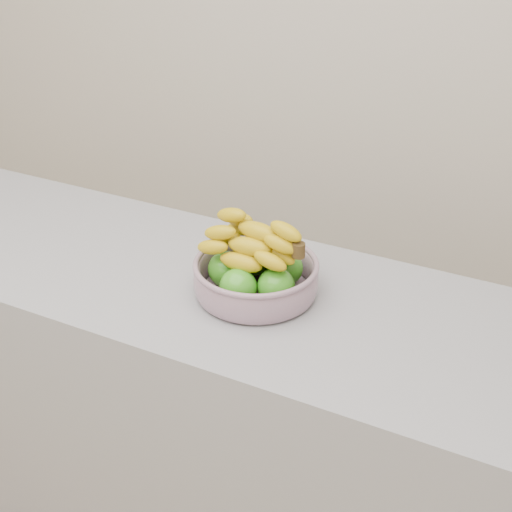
{
  "coord_description": "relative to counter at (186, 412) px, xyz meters",
  "views": [
    {
      "loc": [
        0.86,
        -0.56,
        1.79
      ],
      "look_at": [
        0.22,
        0.7,
        1.0
      ],
      "focal_mm": 50.0,
      "sensor_mm": 36.0,
      "label": 1
    }
  ],
  "objects": [
    {
      "name": "counter",
      "position": [
        0.0,
        0.0,
        0.0
      ],
      "size": [
        2.0,
        0.6,
        0.9
      ],
      "primitive_type": "cube",
      "color": "#93939A",
      "rests_on": "ground"
    },
    {
      "name": "fruit_bowl",
      "position": [
        0.22,
        0.0,
        0.51
      ],
      "size": [
        0.29,
        0.29,
        0.19
      ],
      "rotation": [
        0.0,
        0.0,
        -0.11
      ],
      "color": "#A8B5CA",
      "rests_on": "counter"
    }
  ]
}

